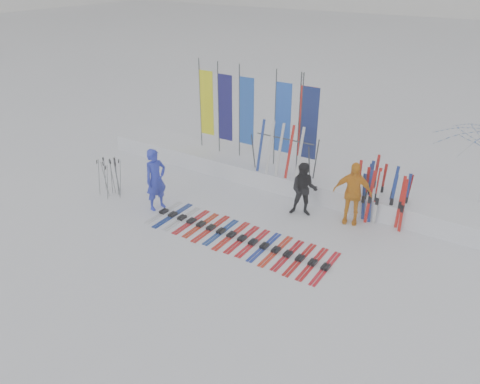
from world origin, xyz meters
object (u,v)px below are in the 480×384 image
Objects in this scene: person_blue at (156,180)px; person_yellow at (352,193)px; ski_rack at (284,151)px; person_black at (304,190)px; ski_row at (237,237)px.

person_yellow is (5.23, 2.37, -0.02)m from person_blue.
person_yellow is 2.79m from ski_rack.
person_yellow is at bearing -51.18° from person_blue.
person_yellow is at bearing -4.67° from person_black.
person_black is at bearing 67.04° from ski_row.
ski_rack is at bearing 147.69° from person_yellow.
person_yellow is 0.34× the size of ski_row.
person_yellow is (1.33, 0.35, 0.11)m from person_black.
person_blue is 1.17× the size of person_black.
person_blue is 5.75m from person_yellow.
person_blue is 3.13m from ski_row.
person_blue is at bearing -129.31° from ski_rack.
person_yellow reaches higher than ski_rack.
ski_rack is at bearing 96.38° from ski_row.
ski_rack is (-0.37, 3.33, 1.35)m from ski_row.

